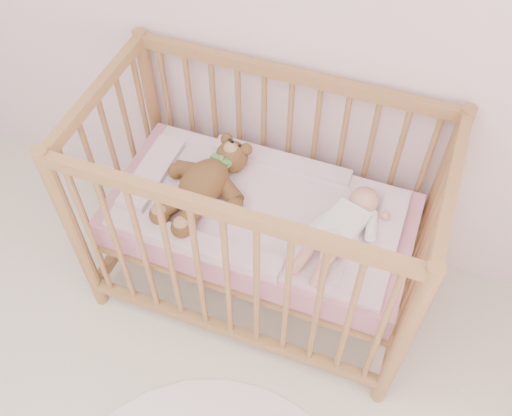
% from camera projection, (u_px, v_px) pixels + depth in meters
% --- Properties ---
extents(crib, '(1.36, 0.76, 1.00)m').
position_uv_depth(crib, '(260.00, 217.00, 2.32)').
color(crib, '#B4874C').
rests_on(crib, floor).
extents(mattress, '(1.22, 0.62, 0.13)m').
position_uv_depth(mattress, '(260.00, 219.00, 2.33)').
color(mattress, pink).
rests_on(mattress, crib).
extents(blanket, '(1.10, 0.58, 0.06)m').
position_uv_depth(blanket, '(260.00, 208.00, 2.27)').
color(blanket, pink).
rests_on(blanket, mattress).
extents(baby, '(0.38, 0.56, 0.12)m').
position_uv_depth(baby, '(343.00, 224.00, 2.13)').
color(baby, white).
rests_on(baby, blanket).
extents(teddy_bear, '(0.50, 0.61, 0.15)m').
position_uv_depth(teddy_bear, '(204.00, 182.00, 2.24)').
color(teddy_bear, brown).
rests_on(teddy_bear, blanket).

